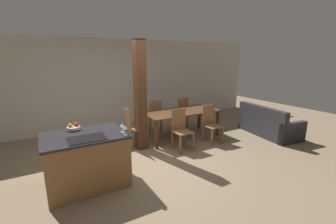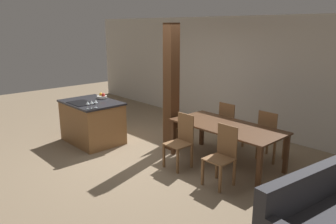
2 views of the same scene
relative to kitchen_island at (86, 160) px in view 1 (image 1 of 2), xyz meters
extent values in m
plane|color=#847056|center=(1.29, 0.30, -0.45)|extent=(16.00, 16.00, 0.00)
cube|color=beige|center=(1.29, 3.18, 0.90)|extent=(11.20, 0.08, 2.70)
cube|color=olive|center=(0.00, 0.00, -0.02)|extent=(1.27, 0.91, 0.86)
cube|color=#232328|center=(0.00, 0.00, 0.43)|extent=(1.31, 0.95, 0.04)
cube|color=black|center=(0.00, -0.23, 0.45)|extent=(0.56, 0.40, 0.01)
cylinder|color=silver|center=(-0.11, 0.33, 0.48)|extent=(0.22, 0.22, 0.05)
sphere|color=red|center=(-0.06, 0.35, 0.53)|extent=(0.08, 0.08, 0.08)
sphere|color=gold|center=(-0.16, 0.35, 0.53)|extent=(0.08, 0.08, 0.08)
cylinder|color=silver|center=(0.58, -0.40, 0.46)|extent=(0.06, 0.06, 0.00)
cylinder|color=silver|center=(0.58, -0.40, 0.51)|extent=(0.01, 0.01, 0.09)
cone|color=silver|center=(0.58, -0.40, 0.59)|extent=(0.07, 0.07, 0.06)
cylinder|color=silver|center=(0.58, -0.31, 0.46)|extent=(0.06, 0.06, 0.00)
cylinder|color=silver|center=(0.58, -0.31, 0.51)|extent=(0.01, 0.01, 0.09)
cone|color=silver|center=(0.58, -0.31, 0.59)|extent=(0.07, 0.07, 0.06)
cylinder|color=silver|center=(0.58, -0.22, 0.46)|extent=(0.06, 0.06, 0.00)
cylinder|color=silver|center=(0.58, -0.22, 0.51)|extent=(0.01, 0.01, 0.09)
cone|color=silver|center=(0.58, -0.22, 0.59)|extent=(0.07, 0.07, 0.06)
cube|color=#51331E|center=(2.70, 1.20, 0.26)|extent=(2.05, 0.96, 0.03)
cube|color=#51331E|center=(1.74, 0.78, -0.10)|extent=(0.07, 0.07, 0.70)
cube|color=#51331E|center=(3.66, 0.78, -0.10)|extent=(0.07, 0.07, 0.70)
cube|color=#51331E|center=(1.74, 1.62, -0.10)|extent=(0.07, 0.07, 0.70)
cube|color=#51331E|center=(3.66, 1.62, -0.10)|extent=(0.07, 0.07, 0.70)
cube|color=brown|center=(2.24, 0.42, -0.01)|extent=(0.40, 0.40, 0.02)
cube|color=brown|center=(2.24, 0.61, 0.25)|extent=(0.38, 0.02, 0.51)
cube|color=brown|center=(2.06, 0.24, -0.24)|extent=(0.04, 0.04, 0.44)
cube|color=brown|center=(2.41, 0.24, -0.24)|extent=(0.04, 0.04, 0.44)
cube|color=brown|center=(2.06, 0.60, -0.24)|extent=(0.04, 0.04, 0.44)
cube|color=brown|center=(2.41, 0.60, -0.24)|extent=(0.04, 0.04, 0.44)
cube|color=brown|center=(3.16, 0.42, -0.01)|extent=(0.40, 0.40, 0.02)
cube|color=brown|center=(3.16, 0.61, 0.25)|extent=(0.38, 0.02, 0.51)
cube|color=brown|center=(2.99, 0.24, -0.24)|extent=(0.04, 0.04, 0.44)
cube|color=brown|center=(3.34, 0.24, -0.24)|extent=(0.04, 0.04, 0.44)
cube|color=brown|center=(2.99, 0.60, -0.24)|extent=(0.04, 0.04, 0.44)
cube|color=brown|center=(3.34, 0.60, -0.24)|extent=(0.04, 0.04, 0.44)
cube|color=brown|center=(2.24, 1.98, -0.01)|extent=(0.40, 0.40, 0.02)
cube|color=brown|center=(2.24, 1.79, 0.25)|extent=(0.38, 0.02, 0.51)
cube|color=brown|center=(2.41, 2.16, -0.24)|extent=(0.04, 0.04, 0.44)
cube|color=brown|center=(2.06, 2.16, -0.24)|extent=(0.04, 0.04, 0.44)
cube|color=brown|center=(2.41, 1.81, -0.24)|extent=(0.04, 0.04, 0.44)
cube|color=brown|center=(2.06, 1.81, -0.24)|extent=(0.04, 0.04, 0.44)
cube|color=brown|center=(3.16, 1.98, -0.01)|extent=(0.40, 0.40, 0.02)
cube|color=brown|center=(3.16, 1.79, 0.25)|extent=(0.38, 0.02, 0.51)
cube|color=brown|center=(3.34, 2.16, -0.24)|extent=(0.04, 0.04, 0.44)
cube|color=brown|center=(2.99, 2.16, -0.24)|extent=(0.04, 0.04, 0.44)
cube|color=brown|center=(3.34, 1.81, -0.24)|extent=(0.04, 0.04, 0.44)
cube|color=brown|center=(2.99, 1.81, -0.24)|extent=(0.04, 0.04, 0.44)
cube|color=brown|center=(1.37, 1.20, -0.01)|extent=(0.40, 0.40, 0.02)
cube|color=brown|center=(1.18, 1.20, 0.25)|extent=(0.02, 0.38, 0.51)
cube|color=brown|center=(1.55, 1.02, -0.24)|extent=(0.04, 0.04, 0.44)
cube|color=brown|center=(1.55, 1.38, -0.24)|extent=(0.04, 0.04, 0.44)
cube|color=brown|center=(1.20, 1.02, -0.24)|extent=(0.04, 0.04, 0.44)
cube|color=brown|center=(1.20, 1.38, -0.24)|extent=(0.04, 0.04, 0.44)
cube|color=#2D2D33|center=(4.99, 0.11, -0.25)|extent=(1.04, 1.74, 0.42)
cube|color=#2D2D33|center=(4.66, 0.16, 0.17)|extent=(0.39, 1.65, 0.42)
cube|color=#2D2D33|center=(4.88, -0.63, -0.18)|extent=(0.83, 0.25, 0.56)
cube|color=#2D2D33|center=(5.09, 0.85, -0.18)|extent=(0.83, 0.25, 0.56)
cube|color=#4C2D19|center=(1.44, 1.00, 0.81)|extent=(0.24, 0.24, 2.53)
camera|label=1|loc=(-0.56, -3.72, 1.68)|focal=24.00mm
camera|label=2|loc=(6.14, -3.41, 2.02)|focal=35.00mm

